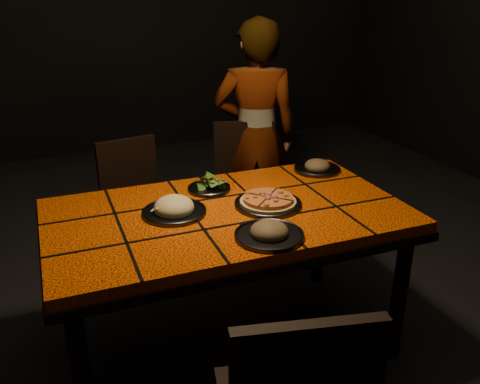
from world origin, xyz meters
name	(u,v)px	position (x,y,z in m)	size (l,w,h in m)	color
room_shell	(226,38)	(0.00, 0.00, 1.50)	(6.04, 7.04, 3.08)	black
dining_table	(228,226)	(0.00, 0.00, 0.67)	(1.62, 0.92, 0.75)	#FE5608
chair_far_left	(135,197)	(-0.26, 0.96, 0.47)	(0.43, 0.43, 0.83)	black
chair_far_right	(245,181)	(0.46, 0.90, 0.50)	(0.49, 0.49, 0.88)	black
diner	(256,137)	(0.58, 1.01, 0.76)	(0.55, 0.36, 1.52)	brown
plate_pizza	(268,202)	(0.19, -0.02, 0.77)	(0.37, 0.37, 0.04)	#37373C
plate_pasta	(174,209)	(-0.23, 0.05, 0.77)	(0.29, 0.29, 0.09)	#37373C
plate_salad	(209,185)	(0.00, 0.26, 0.78)	(0.21, 0.21, 0.07)	#37373C
plate_mushroom_a	(269,232)	(0.07, -0.31, 0.77)	(0.28, 0.28, 0.09)	#37373C
plate_mushroom_b	(317,167)	(0.64, 0.31, 0.77)	(0.25, 0.25, 0.08)	#37373C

